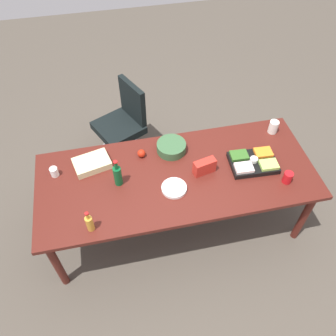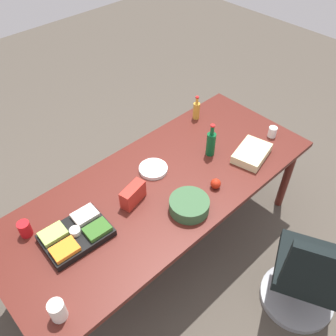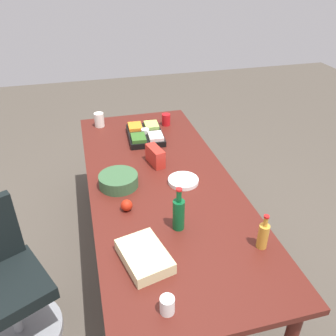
{
  "view_description": "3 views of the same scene",
  "coord_description": "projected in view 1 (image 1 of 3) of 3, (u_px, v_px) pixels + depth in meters",
  "views": [
    {
      "loc": [
        0.49,
        1.91,
        3.2
      ],
      "look_at": [
        0.07,
        -0.08,
        0.8
      ],
      "focal_mm": 37.17,
      "sensor_mm": 36.0,
      "label": 1
    },
    {
      "loc": [
        -1.21,
        -1.36,
        2.72
      ],
      "look_at": [
        0.1,
        0.03,
        0.87
      ],
      "focal_mm": 38.5,
      "sensor_mm": 36.0,
      "label": 2
    },
    {
      "loc": [
        2.09,
        -0.49,
        2.22
      ],
      "look_at": [
        -0.11,
        0.08,
        0.82
      ],
      "focal_mm": 37.87,
      "sensor_mm": 36.0,
      "label": 3
    }
  ],
  "objects": [
    {
      "name": "apple_red",
      "position": [
        141.0,
        153.0,
        3.24
      ],
      "size": [
        0.09,
        0.09,
        0.08
      ],
      "primitive_type": "sphere",
      "rotation": [
        0.0,
        0.0,
        -0.19
      ],
      "color": "#B3210F",
      "rests_on": "conference_table"
    },
    {
      "name": "wine_bottle",
      "position": [
        118.0,
        175.0,
        2.98
      ],
      "size": [
        0.08,
        0.08,
        0.29
      ],
      "color": "#0D5328",
      "rests_on": "conference_table"
    },
    {
      "name": "paper_plate_stack",
      "position": [
        174.0,
        188.0,
        3.01
      ],
      "size": [
        0.24,
        0.24,
        0.03
      ],
      "primitive_type": "cylinder",
      "rotation": [
        0.0,
        0.0,
        -0.07
      ],
      "color": "white",
      "rests_on": "conference_table"
    },
    {
      "name": "sheet_cake",
      "position": [
        92.0,
        163.0,
        3.16
      ],
      "size": [
        0.36,
        0.29,
        0.07
      ],
      "primitive_type": "cube",
      "rotation": [
        0.0,
        0.0,
        0.24
      ],
      "color": "beige",
      "rests_on": "conference_table"
    },
    {
      "name": "dressing_bottle",
      "position": [
        90.0,
        223.0,
        2.7
      ],
      "size": [
        0.07,
        0.07,
        0.22
      ],
      "color": "gold",
      "rests_on": "conference_table"
    },
    {
      "name": "veggie_tray",
      "position": [
        253.0,
        162.0,
        3.17
      ],
      "size": [
        0.44,
        0.32,
        0.09
      ],
      "color": "black",
      "rests_on": "conference_table"
    },
    {
      "name": "ground_plane",
      "position": [
        175.0,
        221.0,
        3.72
      ],
      "size": [
        10.0,
        10.0,
        0.0
      ],
      "primitive_type": "plane",
      "color": "#4C453B"
    },
    {
      "name": "mayo_jar",
      "position": [
        273.0,
        127.0,
        3.43
      ],
      "size": [
        0.1,
        0.1,
        0.13
      ],
      "primitive_type": "cylinder",
      "rotation": [
        0.0,
        0.0,
        -0.15
      ],
      "color": "white",
      "rests_on": "conference_table"
    },
    {
      "name": "paper_cup",
      "position": [
        54.0,
        172.0,
        3.09
      ],
      "size": [
        0.08,
        0.08,
        0.09
      ],
      "primitive_type": "cylinder",
      "rotation": [
        0.0,
        0.0,
        -0.15
      ],
      "color": "white",
      "rests_on": "conference_table"
    },
    {
      "name": "office_chair",
      "position": [
        123.0,
        130.0,
        4.08
      ],
      "size": [
        0.64,
        0.64,
        0.96
      ],
      "color": "gray",
      "rests_on": "ground"
    },
    {
      "name": "salad_bowl",
      "position": [
        171.0,
        147.0,
        3.28
      ],
      "size": [
        0.29,
        0.29,
        0.09
      ],
      "primitive_type": "cylinder",
      "rotation": [
        0.0,
        0.0,
        0.04
      ],
      "color": "#365B37",
      "rests_on": "conference_table"
    },
    {
      "name": "conference_table",
      "position": [
        177.0,
        180.0,
        3.17
      ],
      "size": [
        2.5,
        1.03,
        0.78
      ],
      "color": "#4F1A14",
      "rests_on": "ground"
    },
    {
      "name": "chip_bag_red",
      "position": [
        204.0,
        167.0,
        3.09
      ],
      "size": [
        0.21,
        0.12,
        0.14
      ],
      "primitive_type": "cube",
      "rotation": [
        0.0,
        0.0,
        0.23
      ],
      "color": "red",
      "rests_on": "conference_table"
    },
    {
      "name": "red_solo_cup",
      "position": [
        288.0,
        177.0,
        3.03
      ],
      "size": [
        0.1,
        0.1,
        0.11
      ],
      "primitive_type": "cylinder",
      "rotation": [
        0.0,
        0.0,
        0.26
      ],
      "color": "red",
      "rests_on": "conference_table"
    }
  ]
}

